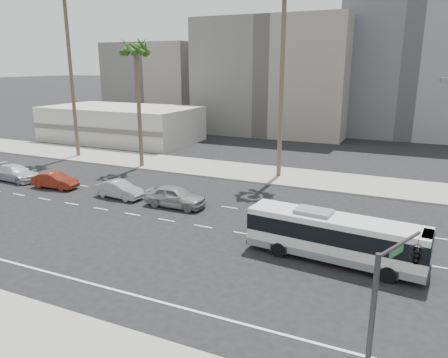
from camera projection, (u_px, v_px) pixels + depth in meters
The scene contains 14 objects.
ground at pixel (243, 233), 28.25m from camera, with size 700.00×700.00×0.00m, color black.
sidewalk_north at pixel (302, 178), 41.84m from camera, with size 120.00×7.00×0.15m, color gray.
commercial_low at pixel (121, 124), 62.48m from camera, with size 22.00×12.16×5.00m.
midrise_beige_west at pixel (279, 77), 70.24m from camera, with size 24.00×18.00×18.00m, color slate.
midrise_gray_center at pixel (414, 51), 67.30m from camera, with size 20.00×20.00×26.00m, color slate.
midrise_beige_far at pixel (162, 82), 85.48m from camera, with size 18.00×16.00×15.00m, color slate.
civic_tower at pixel (408, 14), 238.42m from camera, with size 42.00×42.00×129.00m.
city_bus at pixel (334, 236), 23.95m from camera, with size 10.15×3.19×2.86m.
car_a at pixel (175, 196), 33.41m from camera, with size 4.97×2.00×1.69m, color gray.
car_b at pixel (120, 190), 35.73m from camera, with size 4.34×1.51×1.43m, color gray.
car_c at pixel (55, 180), 38.56m from camera, with size 4.33×1.51×1.43m, color maroon.
car_d at pixel (15, 173), 41.04m from camera, with size 5.27×2.14×1.53m, color #BCBBC4.
traffic_signal at pixel (413, 256), 14.70m from camera, with size 2.44×3.42×5.35m.
palm_mid at pixel (136, 51), 43.54m from camera, with size 4.41×4.41×13.65m.
Camera 1 is at (9.80, -24.48, 10.87)m, focal length 33.96 mm.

